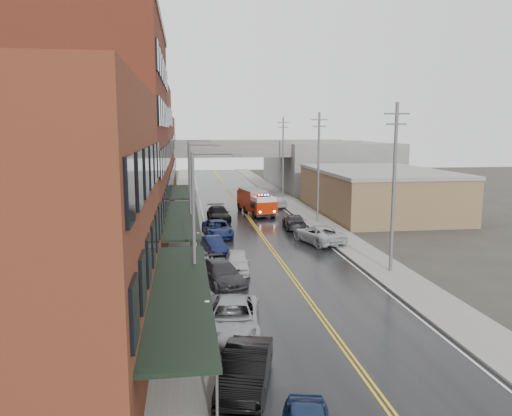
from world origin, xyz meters
TOP-DOWN VIEW (x-y plane):
  - ground at (0.00, 0.00)m, footprint 220.00×220.00m
  - road at (0.00, 30.00)m, footprint 11.00×160.00m
  - sidewalk_left at (-7.30, 30.00)m, footprint 3.00×160.00m
  - sidewalk_right at (7.30, 30.00)m, footprint 3.00×160.00m
  - curb_left at (-5.65, 30.00)m, footprint 0.30×160.00m
  - curb_right at (5.65, 30.00)m, footprint 0.30×160.00m
  - brick_building_a at (-13.30, 4.00)m, footprint 9.00×18.00m
  - brick_building_b at (-13.30, 23.00)m, footprint 9.00×20.00m
  - brick_building_c at (-13.30, 40.50)m, footprint 9.00×15.00m
  - brick_building_far at (-13.30, 58.00)m, footprint 9.00×20.00m
  - tan_building at (16.00, 40.00)m, footprint 14.00×22.00m
  - right_far_block at (18.00, 70.00)m, footprint 18.00×30.00m
  - awning_0 at (-7.49, 4.00)m, footprint 2.60×16.00m
  - awning_1 at (-7.49, 23.00)m, footprint 2.60×18.00m
  - awning_2 at (-7.49, 40.50)m, footprint 2.60×13.00m
  - globe_lamp_0 at (-6.40, 2.00)m, footprint 0.44×0.44m
  - globe_lamp_1 at (-6.40, 16.00)m, footprint 0.44×0.44m
  - globe_lamp_2 at (-6.40, 30.00)m, footprint 0.44×0.44m
  - street_lamp_0 at (-6.55, 8.00)m, footprint 2.64×0.22m
  - street_lamp_1 at (-6.55, 24.00)m, footprint 2.64×0.22m
  - street_lamp_2 at (-6.55, 40.00)m, footprint 2.64×0.22m
  - utility_pole_0 at (7.20, 15.00)m, footprint 1.80×0.24m
  - utility_pole_1 at (7.20, 35.00)m, footprint 1.80×0.24m
  - utility_pole_2 at (7.20, 55.00)m, footprint 1.80×0.24m
  - overpass at (0.00, 62.00)m, footprint 40.00×10.00m
  - fire_truck at (1.21, 41.04)m, footprint 4.32×8.32m
  - parked_car_left_1 at (-5.00, 0.30)m, footprint 2.94×5.27m
  - parked_car_left_2 at (-5.00, 5.80)m, footprint 3.45×6.22m
  - parked_car_left_3 at (-5.00, 13.70)m, footprint 3.50×5.84m
  - parked_car_left_4 at (-3.60, 16.80)m, footprint 2.24×4.59m
  - parked_car_left_5 at (-5.00, 22.80)m, footprint 2.38×4.23m
  - parked_car_left_6 at (-4.27, 28.93)m, footprint 2.93×5.72m
  - parked_car_left_7 at (-3.60, 37.23)m, footprint 2.64×5.80m
  - parked_car_right_0 at (4.58, 24.90)m, footprint 4.28×6.41m
  - parked_car_right_1 at (3.85, 31.78)m, footprint 2.58×5.32m
  - parked_car_right_2 at (4.18, 46.20)m, footprint 3.32×5.13m
  - parked_car_right_3 at (3.77, 47.94)m, footprint 2.78×4.53m

SIDE VIEW (x-z plane):
  - ground at x=0.00m, z-range 0.00..0.00m
  - road at x=0.00m, z-range 0.00..0.02m
  - sidewalk_left at x=-7.30m, z-range 0.00..0.15m
  - sidewalk_right at x=7.30m, z-range 0.00..0.15m
  - curb_left at x=-5.65m, z-range 0.00..0.15m
  - curb_right at x=5.65m, z-range 0.00..0.15m
  - parked_car_left_5 at x=-5.00m, z-range 0.00..1.32m
  - parked_car_right_3 at x=3.77m, z-range 0.00..1.41m
  - parked_car_right_1 at x=3.85m, z-range 0.00..1.49m
  - parked_car_left_4 at x=-3.60m, z-range 0.00..1.51m
  - parked_car_left_6 at x=-4.27m, z-range 0.00..1.55m
  - parked_car_left_3 at x=-5.00m, z-range 0.00..1.59m
  - parked_car_right_2 at x=4.18m, z-range 0.00..1.62m
  - parked_car_right_0 at x=4.58m, z-range 0.00..1.63m
  - parked_car_left_1 at x=-5.00m, z-range 0.00..1.65m
  - parked_car_left_7 at x=-3.60m, z-range 0.00..1.65m
  - parked_car_left_2 at x=-5.00m, z-range 0.00..1.65m
  - fire_truck at x=1.21m, z-range 0.12..3.04m
  - globe_lamp_0 at x=-6.40m, z-range 0.75..3.87m
  - globe_lamp_1 at x=-6.40m, z-range 0.75..3.87m
  - globe_lamp_2 at x=-6.40m, z-range 0.75..3.87m
  - tan_building at x=16.00m, z-range 0.00..5.00m
  - awning_2 at x=-7.49m, z-range 1.44..4.53m
  - awning_0 at x=-7.49m, z-range 1.44..4.53m
  - awning_1 at x=-7.49m, z-range 1.44..4.53m
  - right_far_block at x=18.00m, z-range 0.00..8.00m
  - street_lamp_0 at x=-6.55m, z-range 0.69..9.69m
  - street_lamp_1 at x=-6.55m, z-range 0.69..9.69m
  - street_lamp_2 at x=-6.55m, z-range 0.69..9.69m
  - overpass at x=0.00m, z-range 2.24..9.74m
  - brick_building_a at x=-13.30m, z-range 0.00..12.00m
  - brick_building_far at x=-13.30m, z-range 0.00..12.00m
  - utility_pole_0 at x=7.20m, z-range 0.31..12.31m
  - utility_pole_1 at x=7.20m, z-range 0.31..12.31m
  - utility_pole_2 at x=7.20m, z-range 0.31..12.31m
  - brick_building_c at x=-13.30m, z-range 0.00..15.00m
  - brick_building_b at x=-13.30m, z-range 0.00..18.00m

